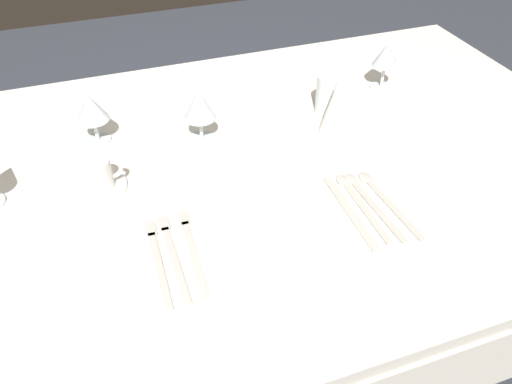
{
  "coord_description": "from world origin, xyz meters",
  "views": [
    {
      "loc": [
        -0.28,
        -0.89,
        1.44
      ],
      "look_at": [
        -0.01,
        -0.12,
        0.76
      ],
      "focal_mm": 35.88,
      "sensor_mm": 36.0,
      "label": 1
    }
  ],
  "objects_px": {
    "spoon_tea": "(382,196)",
    "drink_tumbler": "(328,96)",
    "fork_inner": "(173,254)",
    "wine_glass_right": "(199,106)",
    "fork_salad": "(157,259)",
    "fork_outer": "(192,248)",
    "coffee_cup_left": "(95,174)",
    "napkin_folded": "(337,104)",
    "wine_glass_centre": "(386,57)",
    "wine_glass_far": "(91,110)",
    "spoon_soup": "(357,199)",
    "spoon_dessert": "(367,198)",
    "dinner_plate": "(277,234)",
    "dinner_knife": "(351,213)"
  },
  "relations": [
    {
      "from": "spoon_tea",
      "to": "wine_glass_far",
      "type": "bearing_deg",
      "value": 142.68
    },
    {
      "from": "fork_outer",
      "to": "drink_tumbler",
      "type": "height_order",
      "value": "drink_tumbler"
    },
    {
      "from": "dinner_knife",
      "to": "fork_salad",
      "type": "bearing_deg",
      "value": 178.89
    },
    {
      "from": "fork_inner",
      "to": "drink_tumbler",
      "type": "relative_size",
      "value": 2.28
    },
    {
      "from": "drink_tumbler",
      "to": "napkin_folded",
      "type": "bearing_deg",
      "value": -103.95
    },
    {
      "from": "napkin_folded",
      "to": "wine_glass_centre",
      "type": "bearing_deg",
      "value": 35.53
    },
    {
      "from": "dinner_plate",
      "to": "spoon_soup",
      "type": "bearing_deg",
      "value": 13.75
    },
    {
      "from": "fork_inner",
      "to": "fork_salad",
      "type": "relative_size",
      "value": 1.03
    },
    {
      "from": "coffee_cup_left",
      "to": "drink_tumbler",
      "type": "height_order",
      "value": "drink_tumbler"
    },
    {
      "from": "spoon_soup",
      "to": "spoon_dessert",
      "type": "height_order",
      "value": "same"
    },
    {
      "from": "dinner_knife",
      "to": "wine_glass_far",
      "type": "height_order",
      "value": "wine_glass_far"
    },
    {
      "from": "fork_salad",
      "to": "coffee_cup_left",
      "type": "distance_m",
      "value": 0.26
    },
    {
      "from": "fork_inner",
      "to": "spoon_tea",
      "type": "xyz_separation_m",
      "value": [
        0.45,
        0.02,
        -0.0
      ]
    },
    {
      "from": "fork_outer",
      "to": "coffee_cup_left",
      "type": "distance_m",
      "value": 0.28
    },
    {
      "from": "fork_inner",
      "to": "wine_glass_right",
      "type": "distance_m",
      "value": 0.39
    },
    {
      "from": "fork_outer",
      "to": "wine_glass_far",
      "type": "bearing_deg",
      "value": 106.58
    },
    {
      "from": "fork_inner",
      "to": "napkin_folded",
      "type": "distance_m",
      "value": 0.55
    },
    {
      "from": "spoon_tea",
      "to": "napkin_folded",
      "type": "relative_size",
      "value": 1.46
    },
    {
      "from": "wine_glass_far",
      "to": "fork_outer",
      "type": "bearing_deg",
      "value": -73.42
    },
    {
      "from": "dinner_plate",
      "to": "fork_inner",
      "type": "height_order",
      "value": "dinner_plate"
    },
    {
      "from": "spoon_soup",
      "to": "spoon_tea",
      "type": "relative_size",
      "value": 0.97
    },
    {
      "from": "wine_glass_far",
      "to": "napkin_folded",
      "type": "distance_m",
      "value": 0.58
    },
    {
      "from": "drink_tumbler",
      "to": "fork_outer",
      "type": "bearing_deg",
      "value": -140.98
    },
    {
      "from": "spoon_soup",
      "to": "drink_tumbler",
      "type": "distance_m",
      "value": 0.36
    },
    {
      "from": "spoon_tea",
      "to": "spoon_dessert",
      "type": "bearing_deg",
      "value": 168.87
    },
    {
      "from": "fork_salad",
      "to": "wine_glass_far",
      "type": "xyz_separation_m",
      "value": [
        -0.06,
        0.43,
        0.09
      ]
    },
    {
      "from": "spoon_soup",
      "to": "coffee_cup_left",
      "type": "relative_size",
      "value": 2.27
    },
    {
      "from": "spoon_dessert",
      "to": "spoon_tea",
      "type": "distance_m",
      "value": 0.03
    },
    {
      "from": "wine_glass_right",
      "to": "wine_glass_far",
      "type": "relative_size",
      "value": 1.11
    },
    {
      "from": "dinner_plate",
      "to": "spoon_tea",
      "type": "bearing_deg",
      "value": 8.55
    },
    {
      "from": "fork_inner",
      "to": "napkin_folded",
      "type": "relative_size",
      "value": 1.46
    },
    {
      "from": "drink_tumbler",
      "to": "wine_glass_far",
      "type": "bearing_deg",
      "value": 174.35
    },
    {
      "from": "spoon_dessert",
      "to": "napkin_folded",
      "type": "height_order",
      "value": "napkin_folded"
    },
    {
      "from": "dinner_plate",
      "to": "drink_tumbler",
      "type": "height_order",
      "value": "drink_tumbler"
    },
    {
      "from": "dinner_plate",
      "to": "wine_glass_right",
      "type": "relative_size",
      "value": 1.93
    },
    {
      "from": "drink_tumbler",
      "to": "spoon_soup",
      "type": "bearing_deg",
      "value": -105.28
    },
    {
      "from": "dinner_plate",
      "to": "fork_outer",
      "type": "bearing_deg",
      "value": 171.03
    },
    {
      "from": "spoon_dessert",
      "to": "wine_glass_far",
      "type": "height_order",
      "value": "wine_glass_far"
    },
    {
      "from": "fork_inner",
      "to": "wine_glass_far",
      "type": "bearing_deg",
      "value": 101.77
    },
    {
      "from": "spoon_tea",
      "to": "napkin_folded",
      "type": "bearing_deg",
      "value": 86.65
    },
    {
      "from": "dinner_knife",
      "to": "napkin_folded",
      "type": "bearing_deg",
      "value": 70.21
    },
    {
      "from": "coffee_cup_left",
      "to": "napkin_folded",
      "type": "bearing_deg",
      "value": 3.47
    },
    {
      "from": "wine_glass_right",
      "to": "wine_glass_far",
      "type": "bearing_deg",
      "value": 161.62
    },
    {
      "from": "dinner_knife",
      "to": "coffee_cup_left",
      "type": "distance_m",
      "value": 0.54
    },
    {
      "from": "coffee_cup_left",
      "to": "spoon_tea",
      "type": "bearing_deg",
      "value": -21.73
    },
    {
      "from": "fork_salad",
      "to": "fork_outer",
      "type": "bearing_deg",
      "value": 4.38
    },
    {
      "from": "dinner_plate",
      "to": "spoon_dessert",
      "type": "height_order",
      "value": "dinner_plate"
    },
    {
      "from": "fork_outer",
      "to": "spoon_tea",
      "type": "xyz_separation_m",
      "value": [
        0.41,
        0.01,
        -0.0
      ]
    },
    {
      "from": "wine_glass_right",
      "to": "coffee_cup_left",
      "type": "bearing_deg",
      "value": -156.95
    },
    {
      "from": "spoon_tea",
      "to": "drink_tumbler",
      "type": "distance_m",
      "value": 0.36
    }
  ]
}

